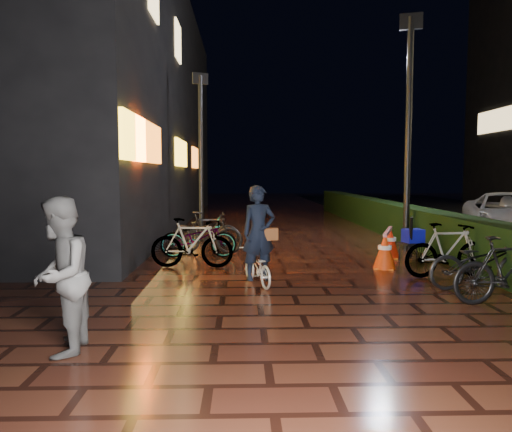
{
  "coord_description": "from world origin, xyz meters",
  "views": [
    {
      "loc": [
        -1.36,
        -8.23,
        1.9
      ],
      "look_at": [
        -1.1,
        1.24,
        1.1
      ],
      "focal_mm": 35.0,
      "sensor_mm": 36.0,
      "label": 1
    }
  ],
  "objects_px": {
    "cart_assembly": "(413,238)",
    "cyclist": "(258,249)",
    "van": "(509,216)",
    "traffic_barrier": "(388,246)",
    "bystander_person": "(60,276)"
  },
  "relations": [
    {
      "from": "cyclist",
      "to": "traffic_barrier",
      "type": "bearing_deg",
      "value": 36.23
    },
    {
      "from": "traffic_barrier",
      "to": "cart_assembly",
      "type": "bearing_deg",
      "value": 18.32
    },
    {
      "from": "van",
      "to": "traffic_barrier",
      "type": "bearing_deg",
      "value": -121.83
    },
    {
      "from": "van",
      "to": "cart_assembly",
      "type": "relative_size",
      "value": 4.86
    },
    {
      "from": "traffic_barrier",
      "to": "cart_assembly",
      "type": "distance_m",
      "value": 0.66
    },
    {
      "from": "cart_assembly",
      "to": "cyclist",
      "type": "bearing_deg",
      "value": -146.52
    },
    {
      "from": "cyclist",
      "to": "bystander_person",
      "type": "bearing_deg",
      "value": -124.39
    },
    {
      "from": "bystander_person",
      "to": "cart_assembly",
      "type": "bearing_deg",
      "value": 130.34
    },
    {
      "from": "van",
      "to": "cart_assembly",
      "type": "bearing_deg",
      "value": -119.43
    },
    {
      "from": "cyclist",
      "to": "traffic_barrier",
      "type": "height_order",
      "value": "cyclist"
    },
    {
      "from": "cyclist",
      "to": "van",
      "type": "bearing_deg",
      "value": 37.23
    },
    {
      "from": "van",
      "to": "bystander_person",
      "type": "bearing_deg",
      "value": -117.06
    },
    {
      "from": "bystander_person",
      "to": "cart_assembly",
      "type": "xyz_separation_m",
      "value": [
        5.63,
        5.47,
        -0.32
      ]
    },
    {
      "from": "traffic_barrier",
      "to": "van",
      "type": "bearing_deg",
      "value": 37.84
    },
    {
      "from": "bystander_person",
      "to": "cyclist",
      "type": "distance_m",
      "value": 3.87
    }
  ]
}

